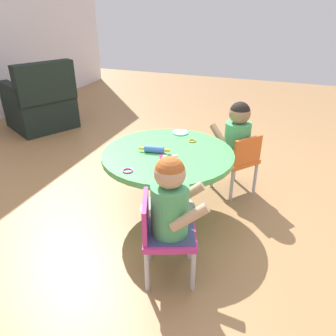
% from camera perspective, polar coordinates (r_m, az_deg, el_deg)
% --- Properties ---
extents(ground_plane, '(10.00, 10.00, 0.00)m').
position_cam_1_polar(ground_plane, '(2.64, -0.00, -7.45)').
color(ground_plane, '#9E7247').
extents(craft_table, '(0.96, 0.96, 0.51)m').
position_cam_1_polar(craft_table, '(2.43, -0.00, 0.34)').
color(craft_table, silver).
rests_on(craft_table, ground).
extents(child_chair_left, '(0.39, 0.39, 0.54)m').
position_cam_1_polar(child_chair_left, '(1.93, -0.76, -11.19)').
color(child_chair_left, '#B7B7BC').
rests_on(child_chair_left, ground).
extents(seated_child_left, '(0.37, 0.42, 0.51)m').
position_cam_1_polar(seated_child_left, '(1.80, 0.47, -5.53)').
color(seated_child_left, '#3F4772').
rests_on(seated_child_left, ground).
extents(child_chair_right, '(0.42, 0.42, 0.54)m').
position_cam_1_polar(child_chair_right, '(2.81, 12.00, 1.43)').
color(child_chair_right, '#B7B7BC').
rests_on(child_chair_right, ground).
extents(seated_child_right, '(0.43, 0.44, 0.51)m').
position_cam_1_polar(seated_child_right, '(2.75, 11.91, 5.99)').
color(seated_child_right, '#3F4772').
rests_on(seated_child_right, ground).
extents(armchair_dark, '(0.95, 0.96, 0.85)m').
position_cam_1_polar(armchair_dark, '(4.52, -21.07, 10.25)').
color(armchair_dark, black).
rests_on(armchair_dark, ground).
extents(rolling_pin, '(0.07, 0.23, 0.05)m').
position_cam_1_polar(rolling_pin, '(2.37, -2.39, 3.26)').
color(rolling_pin, '#3F72CC').
rests_on(rolling_pin, craft_table).
extents(craft_scissors, '(0.11, 0.14, 0.01)m').
position_cam_1_polar(craft_scissors, '(2.32, -0.52, 2.09)').
color(craft_scissors, silver).
rests_on(craft_scissors, craft_table).
extents(playdough_blob_0, '(0.09, 0.09, 0.02)m').
position_cam_1_polar(playdough_blob_0, '(2.07, -0.17, -1.01)').
color(playdough_blob_0, pink).
rests_on(playdough_blob_0, craft_table).
extents(playdough_blob_1, '(0.13, 0.13, 0.01)m').
position_cam_1_polar(playdough_blob_1, '(2.73, 2.12, 6.14)').
color(playdough_blob_1, '#8CCCF2').
rests_on(playdough_blob_1, craft_table).
extents(cookie_cutter_0, '(0.07, 0.07, 0.01)m').
position_cam_1_polar(cookie_cutter_0, '(2.13, -6.99, -0.46)').
color(cookie_cutter_0, '#D83FA5').
rests_on(cookie_cutter_0, craft_table).
extents(cookie_cutter_1, '(0.06, 0.06, 0.01)m').
position_cam_1_polar(cookie_cutter_1, '(2.57, 4.22, 4.72)').
color(cookie_cutter_1, orange).
rests_on(cookie_cutter_1, craft_table).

